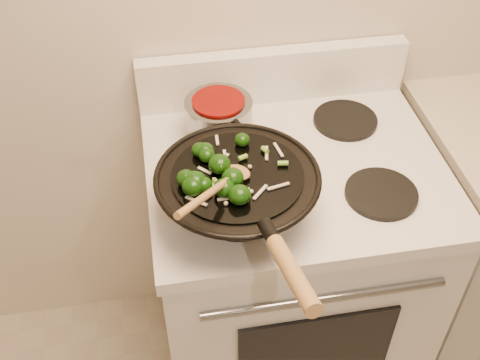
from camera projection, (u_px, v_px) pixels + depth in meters
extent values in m
cube|color=white|center=(286.00, 277.00, 1.90)|extent=(0.76, 0.64, 0.88)
cube|color=white|center=(295.00, 170.00, 1.59)|extent=(0.78, 0.66, 0.04)
cube|color=white|center=(273.00, 75.00, 1.73)|extent=(0.78, 0.05, 0.16)
cylinder|color=gray|center=(325.00, 299.00, 1.43)|extent=(0.60, 0.02, 0.02)
cube|color=black|center=(316.00, 348.00, 1.59)|extent=(0.42, 0.01, 0.28)
cylinder|color=black|center=(238.00, 212.00, 1.44)|extent=(0.18, 0.18, 0.01)
cylinder|color=black|center=(381.00, 194.00, 1.48)|extent=(0.18, 0.18, 0.01)
cylinder|color=black|center=(219.00, 134.00, 1.65)|extent=(0.18, 0.18, 0.01)
cylinder|color=black|center=(345.00, 120.00, 1.70)|extent=(0.18, 0.18, 0.01)
torus|color=black|center=(237.00, 176.00, 1.36)|extent=(0.38, 0.38, 0.01)
cylinder|color=black|center=(237.00, 175.00, 1.36)|extent=(0.30, 0.30, 0.01)
cylinder|color=black|center=(269.00, 232.00, 1.18)|extent=(0.04, 0.07, 0.04)
cylinder|color=#A27540|center=(293.00, 274.00, 1.07)|extent=(0.06, 0.20, 0.07)
ellipsoid|color=#0F3207|center=(220.00, 164.00, 1.35)|extent=(0.05, 0.05, 0.04)
cylinder|color=#50792B|center=(226.00, 168.00, 1.36)|extent=(0.02, 0.02, 0.02)
ellipsoid|color=#0F3207|center=(200.00, 150.00, 1.39)|extent=(0.04, 0.04, 0.03)
ellipsoid|color=#0F3207|center=(195.00, 181.00, 1.31)|extent=(0.05, 0.05, 0.04)
ellipsoid|color=#0F3207|center=(203.00, 185.00, 1.31)|extent=(0.04, 0.04, 0.03)
cylinder|color=#50792B|center=(209.00, 187.00, 1.31)|extent=(0.02, 0.01, 0.01)
ellipsoid|color=#0F3207|center=(242.00, 140.00, 1.42)|extent=(0.04, 0.04, 0.03)
ellipsoid|color=#0F3207|center=(207.00, 155.00, 1.38)|extent=(0.04, 0.04, 0.03)
ellipsoid|color=#0F3207|center=(233.00, 178.00, 1.32)|extent=(0.05, 0.05, 0.04)
cylinder|color=#50792B|center=(239.00, 181.00, 1.33)|extent=(0.02, 0.01, 0.01)
ellipsoid|color=#0F3207|center=(205.00, 151.00, 1.39)|extent=(0.04, 0.04, 0.04)
ellipsoid|color=#0F3207|center=(238.00, 197.00, 1.28)|extent=(0.04, 0.04, 0.03)
ellipsoid|color=#0F3207|center=(239.00, 195.00, 1.28)|extent=(0.05, 0.05, 0.04)
cylinder|color=#50792B|center=(246.00, 198.00, 1.29)|extent=(0.02, 0.02, 0.02)
ellipsoid|color=#0F3207|center=(186.00, 178.00, 1.32)|extent=(0.04, 0.04, 0.04)
ellipsoid|color=#0F3207|center=(193.00, 186.00, 1.30)|extent=(0.05, 0.05, 0.04)
ellipsoid|color=#0F3207|center=(224.00, 188.00, 1.30)|extent=(0.05, 0.05, 0.04)
cylinder|color=#50792B|center=(231.00, 191.00, 1.31)|extent=(0.01, 0.02, 0.02)
cube|color=silver|center=(185.00, 179.00, 1.34)|extent=(0.02, 0.04, 0.00)
cube|color=silver|center=(205.00, 171.00, 1.36)|extent=(0.03, 0.03, 0.00)
cube|color=silver|center=(217.00, 140.00, 1.44)|extent=(0.01, 0.04, 0.00)
cube|color=silver|center=(278.00, 186.00, 1.32)|extent=(0.05, 0.02, 0.00)
cube|color=silver|center=(267.00, 153.00, 1.40)|extent=(0.02, 0.05, 0.00)
cube|color=silver|center=(225.00, 157.00, 1.39)|extent=(0.01, 0.05, 0.00)
cube|color=silver|center=(222.00, 160.00, 1.39)|extent=(0.04, 0.04, 0.00)
cube|color=silver|center=(260.00, 192.00, 1.31)|extent=(0.04, 0.04, 0.00)
cube|color=silver|center=(278.00, 150.00, 1.41)|extent=(0.02, 0.05, 0.00)
cube|color=silver|center=(213.00, 185.00, 1.32)|extent=(0.02, 0.05, 0.00)
cube|color=silver|center=(196.00, 201.00, 1.29)|extent=(0.05, 0.04, 0.00)
cube|color=silver|center=(226.00, 199.00, 1.29)|extent=(0.04, 0.01, 0.00)
cube|color=silver|center=(230.00, 191.00, 1.31)|extent=(0.04, 0.03, 0.00)
cylinder|color=#6AA535|center=(265.00, 150.00, 1.40)|extent=(0.02, 0.02, 0.02)
cylinder|color=#6AA535|center=(243.00, 157.00, 1.38)|extent=(0.02, 0.03, 0.02)
cylinder|color=#6AA535|center=(283.00, 163.00, 1.37)|extent=(0.02, 0.02, 0.01)
cylinder|color=#6AA535|center=(217.00, 183.00, 1.32)|extent=(0.02, 0.02, 0.01)
cylinder|color=#6AA535|center=(205.00, 184.00, 1.32)|extent=(0.02, 0.02, 0.01)
cylinder|color=#6AA535|center=(248.00, 192.00, 1.30)|extent=(0.01, 0.03, 0.02)
sphere|color=beige|center=(226.00, 203.00, 1.28)|extent=(0.01, 0.01, 0.01)
sphere|color=beige|center=(238.00, 167.00, 1.37)|extent=(0.01, 0.01, 0.01)
sphere|color=beige|center=(251.00, 191.00, 1.31)|extent=(0.01, 0.01, 0.01)
sphere|color=beige|center=(250.00, 167.00, 1.37)|extent=(0.01, 0.01, 0.01)
ellipsoid|color=#A27540|center=(237.00, 172.00, 1.34)|extent=(0.08, 0.08, 0.02)
cylinder|color=#A27540|center=(209.00, 194.00, 1.22)|extent=(0.16, 0.21, 0.11)
cylinder|color=gray|center=(219.00, 117.00, 1.61)|extent=(0.18, 0.18, 0.10)
cylinder|color=#670704|center=(218.00, 101.00, 1.58)|extent=(0.14, 0.14, 0.01)
cylinder|color=black|center=(246.00, 134.00, 1.49)|extent=(0.06, 0.11, 0.02)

